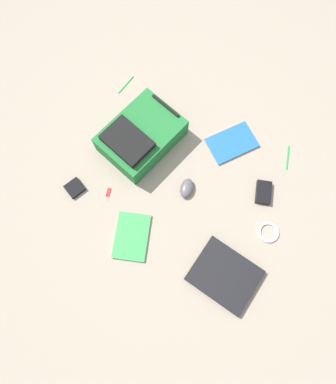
{
  "coord_description": "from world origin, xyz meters",
  "views": [
    {
      "loc": [
        0.19,
        -0.46,
        1.64
      ],
      "look_at": [
        -0.01,
        -0.03,
        0.02
      ],
      "focal_mm": 30.98,
      "sensor_mm": 36.0,
      "label": 1
    }
  ],
  "objects_px": {
    "cable_coil": "(268,232)",
    "usb_stick": "(108,192)",
    "book_manual": "(232,143)",
    "power_brick": "(263,192)",
    "pen_blue": "(126,84)",
    "earbud_pouch": "(75,188)",
    "pen_black": "(288,157)",
    "backpack": "(140,136)",
    "book_blue": "(132,236)",
    "laptop": "(225,275)",
    "computer_mouse": "(187,188)"
  },
  "relations": [
    {
      "from": "pen_blue",
      "to": "earbud_pouch",
      "type": "xyz_separation_m",
      "value": [
        0.03,
        -0.67,
        0.01
      ]
    },
    {
      "from": "backpack",
      "to": "pen_blue",
      "type": "bearing_deg",
      "value": 129.1
    },
    {
      "from": "pen_black",
      "to": "earbud_pouch",
      "type": "xyz_separation_m",
      "value": [
        -0.95,
        -0.62,
        0.01
      ]
    },
    {
      "from": "backpack",
      "to": "usb_stick",
      "type": "distance_m",
      "value": 0.33
    },
    {
      "from": "cable_coil",
      "to": "usb_stick",
      "type": "bearing_deg",
      "value": -170.26
    },
    {
      "from": "backpack",
      "to": "cable_coil",
      "type": "bearing_deg",
      "value": -13.11
    },
    {
      "from": "power_brick",
      "to": "pen_black",
      "type": "distance_m",
      "value": 0.25
    },
    {
      "from": "laptop",
      "to": "pen_blue",
      "type": "xyz_separation_m",
      "value": [
        -0.9,
        0.76,
        -0.01
      ]
    },
    {
      "from": "earbud_pouch",
      "to": "usb_stick",
      "type": "distance_m",
      "value": 0.17
    },
    {
      "from": "book_manual",
      "to": "pen_black",
      "type": "height_order",
      "value": "book_manual"
    },
    {
      "from": "book_manual",
      "to": "power_brick",
      "type": "xyz_separation_m",
      "value": [
        0.25,
        -0.2,
        0.01
      ]
    },
    {
      "from": "cable_coil",
      "to": "pen_black",
      "type": "relative_size",
      "value": 0.79
    },
    {
      "from": "pen_black",
      "to": "pen_blue",
      "type": "distance_m",
      "value": 0.99
    },
    {
      "from": "earbud_pouch",
      "to": "book_manual",
      "type": "bearing_deg",
      "value": 41.43
    },
    {
      "from": "backpack",
      "to": "book_blue",
      "type": "xyz_separation_m",
      "value": [
        0.18,
        -0.48,
        -0.06
      ]
    },
    {
      "from": "book_manual",
      "to": "pen_blue",
      "type": "xyz_separation_m",
      "value": [
        -0.68,
        0.09,
        -0.0
      ]
    },
    {
      "from": "book_manual",
      "to": "usb_stick",
      "type": "height_order",
      "value": "book_manual"
    },
    {
      "from": "backpack",
      "to": "pen_blue",
      "type": "distance_m",
      "value": 0.38
    },
    {
      "from": "laptop",
      "to": "earbud_pouch",
      "type": "xyz_separation_m",
      "value": [
        -0.87,
        0.09,
        -0.01
      ]
    },
    {
      "from": "earbud_pouch",
      "to": "usb_stick",
      "type": "height_order",
      "value": "earbud_pouch"
    },
    {
      "from": "backpack",
      "to": "laptop",
      "type": "distance_m",
      "value": 0.82
    },
    {
      "from": "power_brick",
      "to": "earbud_pouch",
      "type": "xyz_separation_m",
      "value": [
        -0.9,
        -0.38,
        -0.0
      ]
    },
    {
      "from": "laptop",
      "to": "earbud_pouch",
      "type": "bearing_deg",
      "value": 174.06
    },
    {
      "from": "book_blue",
      "to": "cable_coil",
      "type": "relative_size",
      "value": 2.59
    },
    {
      "from": "book_blue",
      "to": "book_manual",
      "type": "xyz_separation_m",
      "value": [
        0.27,
        0.68,
        0.0
      ]
    },
    {
      "from": "backpack",
      "to": "book_manual",
      "type": "distance_m",
      "value": 0.49
    },
    {
      "from": "book_manual",
      "to": "power_brick",
      "type": "height_order",
      "value": "power_brick"
    },
    {
      "from": "book_manual",
      "to": "pen_blue",
      "type": "bearing_deg",
      "value": 172.15
    },
    {
      "from": "laptop",
      "to": "usb_stick",
      "type": "xyz_separation_m",
      "value": [
        -0.7,
        0.14,
        -0.01
      ]
    },
    {
      "from": "laptop",
      "to": "book_blue",
      "type": "distance_m",
      "value": 0.49
    },
    {
      "from": "computer_mouse",
      "to": "pen_black",
      "type": "distance_m",
      "value": 0.57
    },
    {
      "from": "book_manual",
      "to": "earbud_pouch",
      "type": "height_order",
      "value": "earbud_pouch"
    },
    {
      "from": "backpack",
      "to": "pen_black",
      "type": "relative_size",
      "value": 3.59
    },
    {
      "from": "cable_coil",
      "to": "pen_black",
      "type": "xyz_separation_m",
      "value": [
        -0.04,
        0.42,
        -0.0
      ]
    },
    {
      "from": "laptop",
      "to": "pen_blue",
      "type": "distance_m",
      "value": 1.17
    },
    {
      "from": "power_brick",
      "to": "usb_stick",
      "type": "bearing_deg",
      "value": -156.06
    },
    {
      "from": "laptop",
      "to": "book_blue",
      "type": "relative_size",
      "value": 1.26
    },
    {
      "from": "cable_coil",
      "to": "usb_stick",
      "type": "distance_m",
      "value": 0.83
    },
    {
      "from": "backpack",
      "to": "earbud_pouch",
      "type": "relative_size",
      "value": 5.74
    },
    {
      "from": "pen_blue",
      "to": "earbud_pouch",
      "type": "relative_size",
      "value": 1.65
    },
    {
      "from": "power_brick",
      "to": "pen_blue",
      "type": "relative_size",
      "value": 0.87
    },
    {
      "from": "computer_mouse",
      "to": "earbud_pouch",
      "type": "distance_m",
      "value": 0.58
    },
    {
      "from": "backpack",
      "to": "pen_blue",
      "type": "relative_size",
      "value": 3.48
    },
    {
      "from": "laptop",
      "to": "book_manual",
      "type": "xyz_separation_m",
      "value": [
        -0.22,
        0.66,
        -0.01
      ]
    },
    {
      "from": "backpack",
      "to": "computer_mouse",
      "type": "relative_size",
      "value": 4.57
    },
    {
      "from": "usb_stick",
      "to": "pen_black",
      "type": "bearing_deg",
      "value": 35.7
    },
    {
      "from": "laptop",
      "to": "cable_coil",
      "type": "height_order",
      "value": "laptop"
    },
    {
      "from": "book_blue",
      "to": "pen_black",
      "type": "distance_m",
      "value": 0.92
    },
    {
      "from": "power_brick",
      "to": "earbud_pouch",
      "type": "bearing_deg",
      "value": -157.23
    },
    {
      "from": "book_blue",
      "to": "book_manual",
      "type": "bearing_deg",
      "value": 68.18
    }
  ]
}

